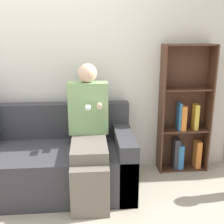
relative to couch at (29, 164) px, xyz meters
name	(u,v)px	position (x,y,z in m)	size (l,w,h in m)	color
ground_plane	(30,218)	(0.09, -0.51, -0.29)	(14.00, 14.00, 0.00)	#B2A893
back_wall	(38,64)	(0.09, 0.46, 0.98)	(10.00, 0.06, 2.55)	silver
couch	(29,164)	(0.00, 0.00, 0.00)	(2.17, 0.85, 0.86)	#38383D
adult_seated	(89,130)	(0.63, -0.09, 0.38)	(0.41, 0.80, 1.31)	#70665B
bookshelf	(184,118)	(1.76, 0.35, 0.34)	(0.58, 0.22, 1.49)	#4C2D1E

